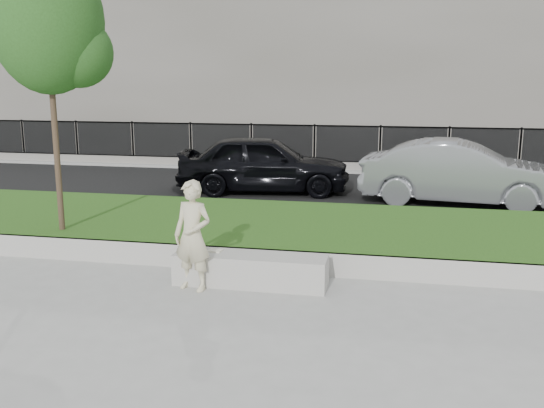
% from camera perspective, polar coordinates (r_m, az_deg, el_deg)
% --- Properties ---
extents(ground, '(90.00, 90.00, 0.00)m').
position_cam_1_polar(ground, '(9.23, -2.16, -8.44)').
color(ground, gray).
rests_on(ground, ground).
extents(grass_bank, '(34.00, 4.00, 0.40)m').
position_cam_1_polar(grass_bank, '(11.97, 1.19, -2.62)').
color(grass_bank, '#16380E').
rests_on(grass_bank, ground).
extents(grass_kerb, '(34.00, 0.08, 0.40)m').
position_cam_1_polar(grass_kerb, '(10.12, -0.79, -5.36)').
color(grass_kerb, '#A19F97').
rests_on(grass_kerb, ground).
extents(street, '(34.00, 7.00, 0.04)m').
position_cam_1_polar(street, '(17.33, 4.42, 1.32)').
color(street, black).
rests_on(street, ground).
extents(far_pavement, '(34.00, 3.00, 0.12)m').
position_cam_1_polar(far_pavement, '(21.73, 5.89, 3.57)').
color(far_pavement, gray).
rests_on(far_pavement, ground).
extents(iron_fence, '(32.00, 0.30, 1.50)m').
position_cam_1_polar(iron_fence, '(20.68, 5.65, 4.50)').
color(iron_fence, slate).
rests_on(iron_fence, far_pavement).
extents(building_facade, '(34.00, 10.00, 10.00)m').
position_cam_1_polar(building_facade, '(28.53, 7.54, 15.48)').
color(building_facade, '#615D55').
rests_on(building_facade, ground).
extents(stone_bench, '(2.40, 0.60, 0.49)m').
position_cam_1_polar(stone_bench, '(9.53, -2.03, -6.20)').
color(stone_bench, '#A19F97').
rests_on(stone_bench, ground).
extents(man, '(0.70, 0.54, 1.70)m').
position_cam_1_polar(man, '(9.25, -7.48, -2.98)').
color(man, beige).
rests_on(man, ground).
extents(book, '(0.23, 0.18, 0.02)m').
position_cam_1_polar(book, '(9.67, -5.37, -4.39)').
color(book, silver).
rests_on(book, stone_bench).
extents(young_tree, '(2.06, 1.97, 5.04)m').
position_cam_1_polar(young_tree, '(11.70, -20.00, 15.45)').
color(young_tree, '#38281C').
rests_on(young_tree, grass_bank).
extents(car_dark, '(4.93, 2.52, 1.61)m').
position_cam_1_polar(car_dark, '(16.77, -0.78, 3.85)').
color(car_dark, black).
rests_on(car_dark, street).
extents(car_silver, '(5.03, 2.24, 1.60)m').
position_cam_1_polar(car_silver, '(15.82, 17.31, 2.81)').
color(car_silver, gray).
rests_on(car_silver, street).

